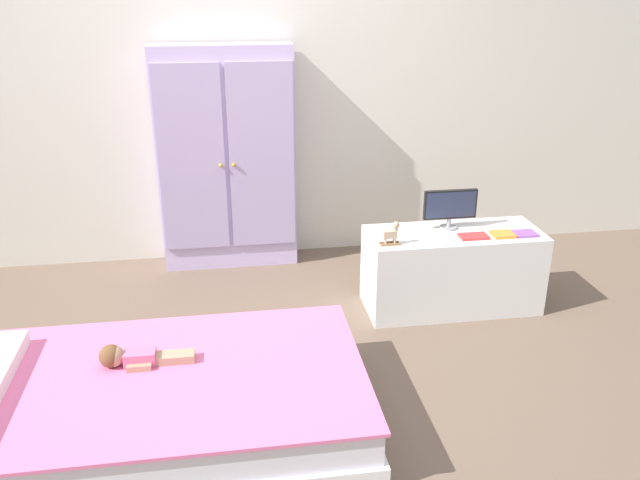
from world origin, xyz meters
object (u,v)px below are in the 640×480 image
at_px(wardrobe, 227,159).
at_px(tv_stand, 452,270).
at_px(doll, 129,357).
at_px(book_red, 474,236).
at_px(book_purple, 525,234).
at_px(tv_monitor, 450,206).
at_px(bed, 150,406).
at_px(rocking_horse_toy, 392,234).
at_px(book_orange, 503,234).

xyz_separation_m(wardrobe, tv_stand, (1.24, -0.83, -0.48)).
bearing_deg(wardrobe, doll, -105.73).
relative_size(book_red, book_purple, 1.25).
relative_size(tv_monitor, book_purple, 2.44).
relative_size(bed, wardrobe, 1.26).
height_order(bed, rocking_horse_toy, rocking_horse_toy).
relative_size(book_red, book_orange, 1.30).
xyz_separation_m(rocking_horse_toy, book_red, (0.47, 0.03, -0.06)).
height_order(tv_stand, book_red, book_red).
relative_size(book_orange, book_purple, 0.96).
xyz_separation_m(wardrobe, rocking_horse_toy, (0.84, -0.95, -0.19)).
height_order(doll, tv_stand, tv_stand).
distance_m(doll, wardrobe, 1.74).
distance_m(wardrobe, rocking_horse_toy, 1.28).
xyz_separation_m(tv_monitor, book_red, (0.09, -0.16, -0.13)).
relative_size(doll, book_red, 2.50).
bearing_deg(book_red, tv_stand, 129.19).
bearing_deg(book_orange, bed, -156.25).
distance_m(tv_stand, book_red, 0.27).
bearing_deg(book_purple, book_orange, 180.00).
height_order(doll, book_orange, book_orange).
distance_m(bed, book_purple, 2.18).
bearing_deg(bed, book_purple, 22.34).
xyz_separation_m(tv_monitor, book_purple, (0.39, -0.16, -0.13)).
bearing_deg(book_purple, rocking_horse_toy, -178.10).
relative_size(wardrobe, book_red, 9.09).
height_order(wardrobe, tv_monitor, wardrobe).
bearing_deg(tv_stand, book_red, -50.81).
bearing_deg(book_red, book_orange, 0.00).
relative_size(doll, tv_monitor, 1.28).
bearing_deg(book_purple, tv_monitor, 157.75).
relative_size(bed, tv_stand, 1.82).
xyz_separation_m(tv_stand, book_purple, (0.37, -0.09, 0.24)).
xyz_separation_m(bed, rocking_horse_toy, (1.22, 0.79, 0.39)).
height_order(book_red, book_purple, book_red).
bearing_deg(tv_stand, rocking_horse_toy, -163.71).
distance_m(doll, book_purple, 2.19).
bearing_deg(book_orange, book_purple, 0.00).
height_order(wardrobe, rocking_horse_toy, wardrobe).
distance_m(rocking_horse_toy, book_red, 0.47).
bearing_deg(tv_monitor, tv_stand, -78.40).
height_order(tv_monitor, book_red, tv_monitor).
height_order(rocking_horse_toy, book_purple, rocking_horse_toy).
distance_m(tv_monitor, book_orange, 0.33).
height_order(tv_monitor, book_purple, tv_monitor).
distance_m(doll, tv_stand, 1.88).
height_order(doll, wardrobe, wardrobe).
xyz_separation_m(tv_stand, tv_monitor, (-0.01, 0.07, 0.36)).
height_order(tv_monitor, book_orange, tv_monitor).
bearing_deg(wardrobe, book_red, -35.22).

